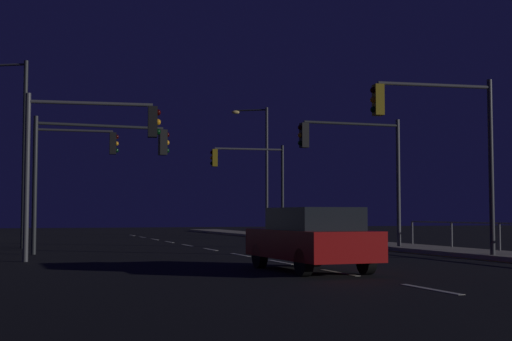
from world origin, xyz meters
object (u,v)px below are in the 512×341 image
(traffic_light_mid_left, at_px, (440,129))
(traffic_light_overhead_east, at_px, (88,143))
(street_lamp_far_end, at_px, (16,135))
(street_lamp_across_street, at_px, (261,158))
(traffic_light_near_right, at_px, (354,155))
(traffic_light_mid_right, at_px, (72,161))
(traffic_light_far_right, at_px, (251,171))
(car, at_px, (311,238))
(traffic_light_near_left, at_px, (99,157))

(traffic_light_mid_left, relative_size, traffic_light_overhead_east, 1.10)
(street_lamp_far_end, bearing_deg, street_lamp_across_street, 39.35)
(traffic_light_near_right, height_order, traffic_light_mid_right, traffic_light_mid_right)
(traffic_light_mid_left, xyz_separation_m, traffic_light_far_right, (-0.08, 18.65, -0.26))
(traffic_light_overhead_east, bearing_deg, traffic_light_near_right, 16.89)
(car, height_order, traffic_light_overhead_east, traffic_light_overhead_east)
(car, relative_size, street_lamp_far_end, 0.57)
(car, height_order, street_lamp_far_end, street_lamp_far_end)
(traffic_light_near_left, bearing_deg, traffic_light_mid_left, -37.19)
(traffic_light_far_right, distance_m, street_lamp_across_street, 6.53)
(traffic_light_far_right, height_order, traffic_light_overhead_east, traffic_light_far_right)
(traffic_light_mid_right, xyz_separation_m, traffic_light_far_right, (10.09, 5.93, 0.07))
(traffic_light_mid_left, distance_m, traffic_light_near_left, 12.06)
(street_lamp_across_street, bearing_deg, traffic_light_mid_left, -95.95)
(traffic_light_near_right, xyz_separation_m, traffic_light_far_right, (-0.21, 12.43, 0.03))
(traffic_light_near_right, distance_m, street_lamp_across_street, 18.48)
(traffic_light_near_left, xyz_separation_m, traffic_light_overhead_east, (-0.79, -4.25, 0.07))
(traffic_light_overhead_east, bearing_deg, traffic_light_mid_right, 88.75)
(traffic_light_near_left, xyz_separation_m, street_lamp_across_street, (12.15, 17.22, 1.53))
(traffic_light_mid_left, bearing_deg, street_lamp_far_end, 135.70)
(street_lamp_across_street, distance_m, street_lamp_far_end, 19.44)
(traffic_light_near_left, xyz_separation_m, traffic_light_mid_right, (-0.58, 5.45, 0.22))
(traffic_light_mid_left, height_order, street_lamp_across_street, street_lamp_across_street)
(traffic_light_near_left, distance_m, traffic_light_overhead_east, 4.33)
(car, distance_m, traffic_light_mid_left, 6.93)
(traffic_light_mid_left, distance_m, street_lamp_across_street, 24.65)
(traffic_light_near_right, distance_m, traffic_light_overhead_east, 10.99)
(traffic_light_near_right, distance_m, traffic_light_far_right, 12.44)
(traffic_light_near_right, bearing_deg, traffic_light_far_right, 90.99)
(traffic_light_near_left, xyz_separation_m, traffic_light_near_right, (9.73, -1.06, 0.25))
(car, xyz_separation_m, traffic_light_far_right, (5.42, 21.38, 2.95))
(traffic_light_mid_left, bearing_deg, traffic_light_near_left, 142.81)
(car, height_order, street_lamp_across_street, street_lamp_across_street)
(traffic_light_far_right, height_order, street_lamp_across_street, street_lamp_across_street)
(car, height_order, traffic_light_mid_right, traffic_light_mid_right)
(traffic_light_mid_right, bearing_deg, traffic_light_overhead_east, -91.25)
(traffic_light_near_left, bearing_deg, traffic_light_near_right, -6.22)
(traffic_light_near_left, distance_m, traffic_light_near_right, 9.79)
(traffic_light_overhead_east, height_order, street_lamp_far_end, street_lamp_far_end)
(traffic_light_overhead_east, bearing_deg, car, -49.70)
(traffic_light_mid_left, distance_m, traffic_light_mid_right, 16.30)
(traffic_light_near_right, distance_m, traffic_light_mid_right, 12.19)
(car, relative_size, traffic_light_near_right, 0.88)
(traffic_light_mid_right, bearing_deg, traffic_light_near_left, -83.93)
(traffic_light_near_left, relative_size, street_lamp_far_end, 0.63)
(traffic_light_mid_left, xyz_separation_m, traffic_light_near_left, (-9.59, 7.28, -0.54))
(traffic_light_near_left, relative_size, traffic_light_mid_right, 0.93)
(traffic_light_near_right, xyz_separation_m, traffic_light_mid_right, (-10.31, 6.51, -0.03))
(traffic_light_mid_left, bearing_deg, car, -153.63)
(traffic_light_mid_left, distance_m, traffic_light_overhead_east, 10.83)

